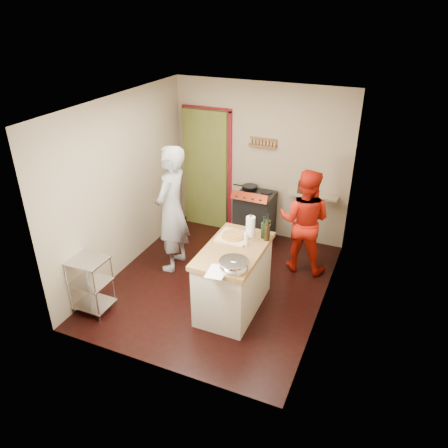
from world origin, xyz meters
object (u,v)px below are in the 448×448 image
(island, at_px, (234,277))
(person_red, at_px, (304,221))
(stove, at_px, (254,217))
(wire_shelving, at_px, (91,282))
(person_stripe, at_px, (172,210))

(island, height_order, person_red, person_red)
(stove, relative_size, island, 0.75)
(stove, height_order, wire_shelving, stove)
(island, bearing_deg, wire_shelving, -155.18)
(stove, distance_m, person_stripe, 1.60)
(wire_shelving, bearing_deg, person_red, 42.74)
(person_red, bearing_deg, wire_shelving, 42.62)
(wire_shelving, height_order, person_stripe, person_stripe)
(stove, bearing_deg, person_stripe, -124.84)
(wire_shelving, bearing_deg, stove, 63.15)
(island, distance_m, person_red, 1.48)
(island, bearing_deg, stove, 101.27)
(person_stripe, bearing_deg, stove, 141.76)
(stove, xyz_separation_m, island, (0.37, -1.84, 0.04))
(island, relative_size, person_stripe, 0.69)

